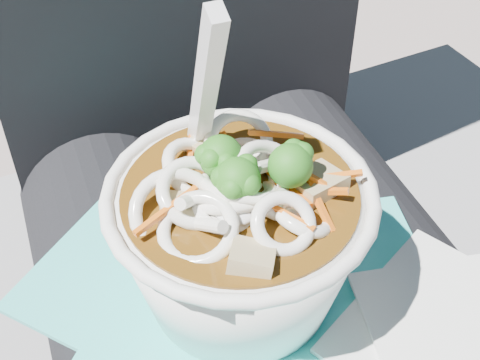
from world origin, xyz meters
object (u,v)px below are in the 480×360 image
object	(u,v)px
person_body	(242,249)
plastic_bag	(264,338)
udon_bowl	(239,231)
lap	(283,349)

from	to	relation	value
person_body	plastic_bag	world-z (taller)	person_body
plastic_bag	udon_bowl	distance (m)	0.08
lap	plastic_bag	size ratio (longest dim) A/B	1.25
lap	plastic_bag	xyz separation A→B (m)	(-0.03, -0.04, 0.08)
lap	person_body	xyz separation A→B (m)	(-0.00, 0.09, 0.02)
udon_bowl	plastic_bag	bearing A→B (deg)	-85.01
plastic_bag	lap	bearing A→B (deg)	47.09
lap	person_body	distance (m)	0.09
lap	plastic_bag	bearing A→B (deg)	-132.91
lap	udon_bowl	xyz separation A→B (m)	(-0.04, 0.00, 0.15)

